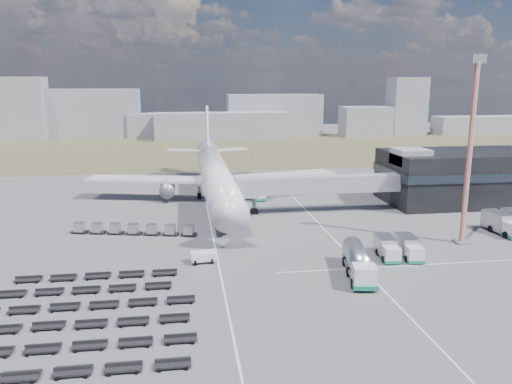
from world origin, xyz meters
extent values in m
plane|color=#565659|center=(0.00, 0.00, 0.00)|extent=(420.00, 420.00, 0.00)
cube|color=brown|center=(0.00, 110.00, 0.01)|extent=(420.00, 90.00, 0.01)
cube|color=silver|center=(-2.00, 5.00, 0.01)|extent=(0.25, 110.00, 0.01)
cube|color=silver|center=(16.00, 5.00, 0.01)|extent=(0.25, 110.00, 0.01)
cube|color=silver|center=(25.00, -8.00, 0.01)|extent=(40.00, 0.25, 0.01)
cube|color=black|center=(48.00, 24.00, 5.00)|extent=(30.00, 16.00, 10.00)
cube|color=#262D38|center=(48.00, 24.00, 6.20)|extent=(30.40, 16.40, 1.60)
cube|color=#939399|center=(36.00, 22.00, 9.50)|extent=(6.00, 6.00, 3.00)
cube|color=#939399|center=(18.10, 20.50, 5.10)|extent=(29.80, 3.00, 3.00)
cube|color=#939399|center=(4.70, 20.00, 5.10)|extent=(4.00, 3.60, 3.40)
cylinder|color=slate|center=(6.20, 20.50, 2.55)|extent=(0.70, 0.70, 5.10)
cylinder|color=black|center=(6.20, 20.50, 0.45)|extent=(1.40, 0.90, 1.40)
cylinder|color=white|center=(0.00, 30.00, 5.30)|extent=(5.60, 48.00, 5.60)
cone|color=white|center=(0.00, 3.50, 5.30)|extent=(5.60, 5.00, 5.60)
cone|color=white|center=(0.00, 58.00, 6.10)|extent=(5.60, 8.00, 5.60)
cube|color=black|center=(0.00, 5.50, 6.10)|extent=(2.20, 2.00, 0.80)
cube|color=white|center=(-13.00, 35.00, 4.10)|extent=(25.59, 11.38, 0.50)
cube|color=white|center=(13.00, 35.00, 4.10)|extent=(25.59, 11.38, 0.50)
cylinder|color=slate|center=(-9.50, 33.00, 2.40)|extent=(3.00, 5.00, 3.00)
cylinder|color=slate|center=(9.50, 33.00, 2.40)|extent=(3.00, 5.00, 3.00)
cube|color=white|center=(-5.50, 60.00, 6.50)|extent=(9.49, 5.63, 0.35)
cube|color=white|center=(5.50, 60.00, 6.50)|extent=(9.49, 5.63, 0.35)
cube|color=white|center=(0.00, 61.00, 11.80)|extent=(0.50, 9.06, 11.45)
cylinder|color=slate|center=(0.00, 9.00, 1.25)|extent=(0.50, 0.50, 2.50)
cylinder|color=slate|center=(-3.20, 34.00, 1.25)|extent=(0.60, 0.60, 2.50)
cylinder|color=slate|center=(3.20, 34.00, 1.25)|extent=(0.60, 0.60, 2.50)
cylinder|color=black|center=(0.00, 9.00, 0.50)|extent=(0.50, 1.20, 1.20)
cube|color=#92939F|center=(-74.82, 152.26, 12.66)|extent=(26.87, 12.00, 25.32)
cube|color=#92939F|center=(-49.44, 156.72, 10.22)|extent=(50.21, 12.00, 20.44)
cube|color=#92939F|center=(-18.31, 155.52, 5.03)|extent=(22.00, 12.00, 10.05)
cube|color=#92939F|center=(9.88, 142.57, 5.49)|extent=(54.70, 12.00, 10.98)
cube|color=#92939F|center=(34.19, 154.54, 9.00)|extent=(41.59, 12.00, 18.00)
cube|color=#92939F|center=(72.85, 144.58, 6.43)|extent=(21.05, 12.00, 12.86)
cube|color=#92939F|center=(94.04, 150.36, 12.68)|extent=(15.41, 12.00, 25.35)
cube|color=#92939F|center=(134.77, 147.86, 3.98)|extent=(53.70, 12.00, 7.96)
cube|color=white|center=(13.87, -14.32, 1.56)|extent=(3.00, 3.00, 2.47)
cube|color=#167F66|center=(13.87, -14.32, 0.59)|extent=(3.13, 3.13, 0.54)
cylinder|color=#ADADB2|center=(14.82, -9.14, 2.04)|extent=(4.09, 8.41, 2.69)
cube|color=slate|center=(14.82, -9.14, 0.81)|extent=(3.98, 8.39, 0.38)
cylinder|color=black|center=(14.53, -10.72, 0.54)|extent=(2.96, 1.66, 1.18)
cube|color=white|center=(-4.00, -3.04, 0.72)|extent=(3.38, 2.17, 1.44)
cube|color=white|center=(7.86, 32.04, 1.59)|extent=(3.81, 6.37, 2.78)
cube|color=#167F66|center=(7.86, 32.04, 0.45)|extent=(3.93, 6.50, 0.45)
cube|color=white|center=(20.41, -6.78, 1.17)|extent=(2.26, 2.18, 1.97)
cube|color=#167F66|center=(20.41, -6.78, 0.40)|extent=(2.36, 2.28, 0.40)
cube|color=#ADADB2|center=(20.75, -3.66, 1.53)|extent=(2.58, 4.33, 2.33)
cube|color=white|center=(23.44, -7.11, 1.17)|extent=(2.26, 2.18, 1.97)
cube|color=#167F66|center=(23.44, -7.11, 0.40)|extent=(2.36, 2.28, 0.40)
cube|color=#ADADB2|center=(23.78, -3.98, 1.53)|extent=(2.58, 4.33, 2.33)
cube|color=#ADADB2|center=(42.71, 4.29, 1.79)|extent=(2.88, 5.01, 2.74)
cube|color=black|center=(-22.58, 12.87, 0.27)|extent=(2.62, 1.94, 0.16)
cube|color=#ADADB2|center=(-22.58, 12.87, 1.04)|extent=(1.74, 1.74, 1.36)
cube|color=black|center=(-19.76, 12.21, 0.27)|extent=(2.62, 1.94, 0.16)
cube|color=#ADADB2|center=(-19.76, 12.21, 1.04)|extent=(1.74, 1.74, 1.36)
cube|color=black|center=(-16.93, 11.56, 0.27)|extent=(2.62, 1.94, 0.16)
cube|color=#ADADB2|center=(-16.93, 11.56, 1.04)|extent=(1.74, 1.74, 1.36)
cube|color=black|center=(-14.11, 10.91, 0.27)|extent=(2.62, 1.94, 0.16)
cube|color=#ADADB2|center=(-14.11, 10.91, 1.04)|extent=(1.74, 1.74, 1.36)
cube|color=black|center=(-11.29, 10.26, 0.27)|extent=(2.62, 1.94, 0.16)
cube|color=#ADADB2|center=(-11.29, 10.26, 1.04)|extent=(1.74, 1.74, 1.36)
cube|color=black|center=(-8.47, 9.61, 0.27)|extent=(2.62, 1.94, 0.16)
cube|color=#ADADB2|center=(-8.47, 9.61, 1.04)|extent=(1.74, 1.74, 1.36)
cube|color=black|center=(-5.64, 8.95, 0.27)|extent=(2.62, 1.94, 0.16)
cube|color=#ADADB2|center=(-5.64, 8.95, 1.04)|extent=(1.74, 1.74, 1.36)
cube|color=black|center=(-17.43, -27.37, 0.36)|extent=(23.93, 1.58, 0.72)
cube|color=black|center=(-17.42, -23.18, 0.36)|extent=(23.93, 1.58, 0.72)
cube|color=black|center=(-17.40, -18.99, 0.36)|extent=(23.93, 1.58, 0.72)
cube|color=black|center=(-17.39, -14.81, 0.36)|extent=(23.93, 1.58, 0.72)
cube|color=black|center=(-17.37, -10.62, 0.36)|extent=(19.94, 1.56, 0.72)
cube|color=black|center=(-17.36, -6.43, 0.36)|extent=(19.94, 1.56, 0.72)
cylinder|color=#BD371E|center=(34.05, -0.30, 12.98)|extent=(0.73, 0.73, 25.97)
cube|color=slate|center=(34.05, -0.30, 26.28)|extent=(2.57, 1.20, 1.25)
cube|color=#565659|center=(34.05, -0.30, 0.16)|extent=(2.08, 2.08, 0.31)
camera|label=1|loc=(-6.00, -65.29, 23.12)|focal=35.00mm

